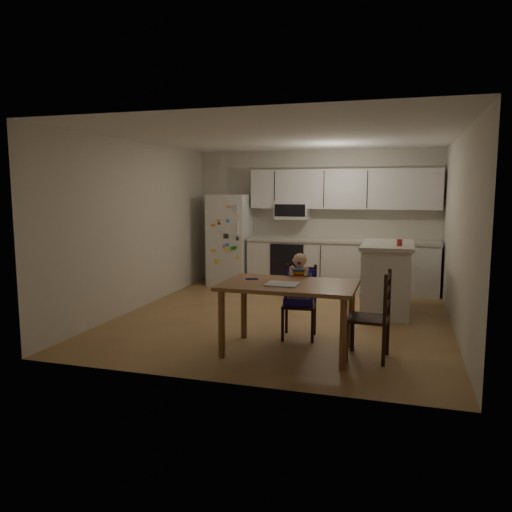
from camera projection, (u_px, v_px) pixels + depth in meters
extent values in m
cube|color=olive|center=(283.00, 318.00, 7.04)|extent=(4.50, 5.00, 0.01)
cube|color=beige|center=(315.00, 219.00, 9.25)|extent=(4.50, 0.02, 2.50)
cube|color=beige|center=(138.00, 226.00, 7.51)|extent=(0.02, 5.00, 2.50)
cube|color=beige|center=(458.00, 233.00, 6.23)|extent=(0.02, 5.00, 2.50)
cube|color=white|center=(284.00, 137.00, 6.71)|extent=(4.50, 5.00, 0.01)
cube|color=silver|center=(230.00, 240.00, 9.41)|extent=(0.72, 0.70, 1.70)
cube|color=silver|center=(341.00, 266.00, 8.92)|extent=(3.34, 0.60, 0.86)
cube|color=beige|center=(341.00, 241.00, 8.85)|extent=(3.37, 0.62, 0.05)
cube|color=black|center=(287.00, 267.00, 8.89)|extent=(0.60, 0.02, 0.80)
cube|color=silver|center=(343.00, 189.00, 8.86)|extent=(3.34, 0.34, 0.70)
cube|color=silver|center=(292.00, 210.00, 9.14)|extent=(0.60, 0.38, 0.33)
cube|color=silver|center=(387.00, 280.00, 7.31)|extent=(0.66, 1.31, 0.96)
cube|color=beige|center=(388.00, 245.00, 7.25)|extent=(0.72, 1.38, 0.05)
cylinder|color=red|center=(399.00, 243.00, 6.89)|extent=(0.08, 0.08, 0.09)
cube|color=brown|center=(289.00, 285.00, 5.43)|extent=(1.45, 0.93, 0.04)
cylinder|color=brown|center=(222.00, 324.00, 5.30)|extent=(0.07, 0.07, 0.74)
cylinder|color=brown|center=(244.00, 308.00, 6.03)|extent=(0.07, 0.07, 0.74)
cylinder|color=brown|center=(343.00, 334.00, 4.94)|extent=(0.07, 0.07, 0.74)
cylinder|color=brown|center=(351.00, 316.00, 5.66)|extent=(0.07, 0.07, 0.74)
cube|color=silver|center=(282.00, 284.00, 5.34)|extent=(0.34, 0.30, 0.01)
cylinder|color=#2517A9|center=(251.00, 279.00, 5.66)|extent=(0.12, 0.06, 0.02)
cube|color=black|center=(299.00, 305.00, 6.02)|extent=(0.43, 0.43, 0.03)
cube|color=black|center=(283.00, 325.00, 5.91)|extent=(0.04, 0.04, 0.39)
cube|color=black|center=(286.00, 318.00, 6.25)|extent=(0.04, 0.04, 0.39)
cube|color=black|center=(312.00, 327.00, 5.84)|extent=(0.04, 0.04, 0.39)
cube|color=black|center=(315.00, 319.00, 6.19)|extent=(0.04, 0.04, 0.39)
cube|color=black|center=(301.00, 283.00, 6.16)|extent=(0.39, 0.07, 0.46)
cube|color=#2517A9|center=(299.00, 301.00, 6.01)|extent=(0.38, 0.35, 0.09)
cube|color=#2517A9|center=(301.00, 282.00, 6.11)|extent=(0.36, 0.09, 0.32)
cube|color=#5976CD|center=(299.00, 296.00, 5.99)|extent=(0.30, 0.26, 0.01)
cube|color=#29399F|center=(300.00, 279.00, 5.99)|extent=(0.22, 0.15, 0.24)
cube|color=red|center=(299.00, 280.00, 5.93)|extent=(0.18, 0.03, 0.19)
sphere|color=beige|center=(300.00, 260.00, 5.95)|extent=(0.17, 0.17, 0.16)
ellipsoid|color=olive|center=(300.00, 259.00, 5.94)|extent=(0.17, 0.16, 0.13)
cube|color=black|center=(368.00, 319.00, 5.28)|extent=(0.45, 0.45, 0.03)
cube|color=black|center=(353.00, 333.00, 5.55)|extent=(0.04, 0.04, 0.42)
cube|color=black|center=(388.00, 336.00, 5.42)|extent=(0.04, 0.04, 0.42)
cube|color=black|center=(346.00, 342.00, 5.20)|extent=(0.04, 0.04, 0.42)
cube|color=black|center=(384.00, 346.00, 5.07)|extent=(0.04, 0.04, 0.42)
cube|color=black|center=(387.00, 295.00, 5.18)|extent=(0.06, 0.42, 0.50)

